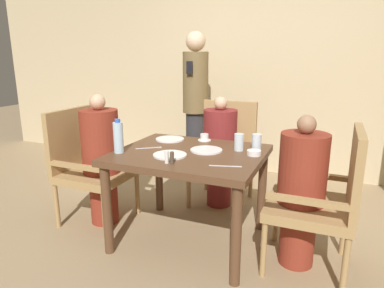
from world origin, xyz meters
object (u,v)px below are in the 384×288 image
Objects in this scene: diner_in_left_chair at (101,159)px; bowl_small at (254,153)px; chair_far_side at (224,149)px; diner_in_right_chair at (301,190)px; plate_dessert_center at (170,139)px; glass_tall_near at (239,142)px; chair_left_side at (87,162)px; standing_host at (195,102)px; diner_in_far_chair at (220,151)px; glass_tall_mid at (257,143)px; plate_main_left at (206,150)px; teacup_with_saucer at (204,138)px; plate_main_right at (170,155)px; water_bottle at (118,137)px; chair_right_side at (325,197)px.

bowl_small is at bearing 4.20° from diner_in_left_chair.
chair_far_side is 0.93× the size of diner_in_right_chair.
glass_tall_near is at bearing -9.03° from plate_dessert_center.
standing_host reaches higher than chair_left_side.
chair_left_side is 0.93× the size of diner_in_far_chair.
diner_in_right_chair is (0.83, -0.74, -0.00)m from diner_in_far_chair.
standing_host is 13.08× the size of glass_tall_near.
chair_left_side is at bearing -176.24° from bowl_small.
standing_host is 13.08× the size of glass_tall_mid.
diner_in_right_chair reaches higher than plate_main_left.
glass_tall_near is at bearing 8.93° from diner_in_left_chair.
chair_far_side is at bearing 124.28° from glass_tall_mid.
teacup_with_saucer reaches higher than plate_dessert_center.
bowl_small is (0.47, -0.65, 0.20)m from diner_in_far_chair.
standing_host is (0.31, 1.38, 0.33)m from diner_in_left_chair.
diner_in_left_chair is 1.11m from diner_in_far_chair.
plate_main_right is 0.96× the size of water_bottle.
chair_right_side reaches higher than plate_main_left.
diner_in_far_chair is 0.58m from plate_dessert_center.
diner_in_far_chair reaches higher than bowl_small.
diner_in_far_chair is at bearing 86.74° from teacup_with_saucer.
standing_host is at bearing 137.32° from chair_right_side.
chair_far_side is 0.86m from glass_tall_mid.
teacup_with_saucer is at bearing 162.59° from glass_tall_mid.
glass_tall_mid is at bearing 34.31° from plate_main_right.
diner_in_left_chair is 1.14× the size of chair_far_side.
chair_left_side is 4.06× the size of plate_main_right.
plate_main_left is at bearing -176.36° from bowl_small.
standing_host is at bearing 105.39° from plate_main_right.
diner_in_right_chair is 4.37× the size of plate_main_left.
plate_dessert_center is at bearing 28.68° from diner_in_left_chair.
bowl_small is 0.14m from glass_tall_mid.
chair_far_side is 1.33m from chair_right_side.
chair_far_side is at bearing 115.01° from glass_tall_near.
plate_main_left is (0.62, -1.30, -0.18)m from standing_host.
plate_main_right is (-0.92, -0.15, 0.19)m from diner_in_right_chair.
diner_in_far_chair is 4.38× the size of plate_dessert_center.
glass_tall_mid reaches higher than bowl_small.
water_bottle is (-0.17, -0.51, 0.11)m from plate_dessert_center.
diner_in_left_chair is at bearing -175.80° from bowl_small.
plate_dessert_center is at bearing 166.36° from bowl_small.
chair_left_side is 1.47m from bowl_small.
chair_left_side is 1.00× the size of chair_right_side.
diner_in_right_chair is (1.65, 0.00, -0.03)m from diner_in_left_chair.
diner_in_left_chair is at bearing -155.15° from teacup_with_saucer.
chair_left_side is 1.81m from diner_in_right_chair.
standing_host reaches higher than diner_in_left_chair.
glass_tall_near is at bearing 164.26° from chair_right_side.
chair_far_side is 8.94× the size of teacup_with_saucer.
plate_main_right is at bearing 10.33° from water_bottle.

